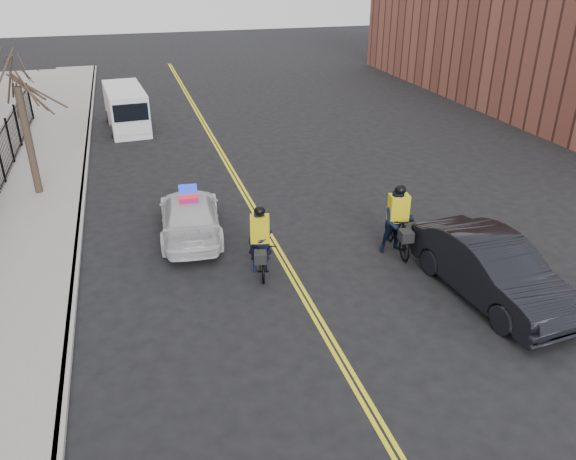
% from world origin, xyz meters
% --- Properties ---
extents(ground, '(120.00, 120.00, 0.00)m').
position_xyz_m(ground, '(0.00, 0.00, 0.00)').
color(ground, black).
rests_on(ground, ground).
extents(center_line_left, '(0.10, 60.00, 0.01)m').
position_xyz_m(center_line_left, '(-0.08, 8.00, 0.01)').
color(center_line_left, yellow).
rests_on(center_line_left, ground).
extents(center_line_right, '(0.10, 60.00, 0.01)m').
position_xyz_m(center_line_right, '(0.08, 8.00, 0.01)').
color(center_line_right, yellow).
rests_on(center_line_right, ground).
extents(sidewalk, '(3.00, 60.00, 0.15)m').
position_xyz_m(sidewalk, '(-7.50, 8.00, 0.07)').
color(sidewalk, '#98948F').
rests_on(sidewalk, ground).
extents(curb, '(0.20, 60.00, 0.15)m').
position_xyz_m(curb, '(-6.00, 8.00, 0.07)').
color(curb, '#98948F').
rests_on(curb, ground).
extents(building_across, '(12.00, 30.00, 11.00)m').
position_xyz_m(building_across, '(22.00, 18.00, 5.50)').
color(building_across, brown).
rests_on(building_across, ground).
extents(street_tree, '(3.20, 3.20, 4.80)m').
position_xyz_m(street_tree, '(-7.60, 10.00, 3.53)').
color(street_tree, '#382921').
rests_on(street_tree, sidewalk).
extents(police_cruiser, '(2.33, 4.87, 1.53)m').
position_xyz_m(police_cruiser, '(-2.44, 5.01, 0.69)').
color(police_cruiser, silver).
rests_on(police_cruiser, ground).
extents(dark_sedan, '(2.25, 5.28, 1.69)m').
position_xyz_m(dark_sedan, '(4.76, -0.99, 0.85)').
color(dark_sedan, black).
rests_on(dark_sedan, ground).
extents(cargo_van, '(2.26, 5.20, 2.13)m').
position_xyz_m(cargo_van, '(-3.99, 18.55, 1.04)').
color(cargo_van, white).
rests_on(cargo_van, ground).
extents(cyclist_near, '(1.19, 2.20, 2.05)m').
position_xyz_m(cyclist_near, '(-0.80, 2.05, 0.71)').
color(cyclist_near, black).
rests_on(cyclist_near, ground).
extents(cyclist_far, '(1.07, 2.24, 2.21)m').
position_xyz_m(cyclist_far, '(3.50, 2.06, 0.87)').
color(cyclist_far, black).
rests_on(cyclist_far, ground).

